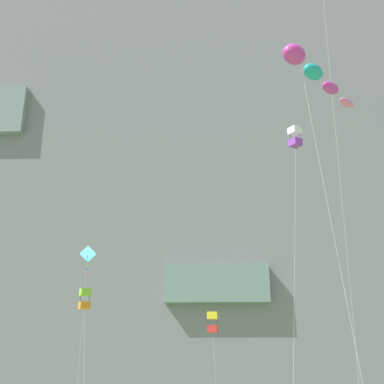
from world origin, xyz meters
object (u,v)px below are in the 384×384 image
(kite_diamond_low_right, at_px, (88,257))
(kite_windsock_mid_right, at_px, (312,71))
(kite_box_high_right, at_px, (213,322))
(kite_box_near_cliff, at_px, (295,138))
(kite_box_low_left, at_px, (85,299))

(kite_diamond_low_right, relative_size, kite_windsock_mid_right, 0.82)
(kite_box_high_right, relative_size, kite_box_near_cliff, 0.44)
(kite_diamond_low_right, bearing_deg, kite_box_low_left, -75.47)
(kite_windsock_mid_right, bearing_deg, kite_box_low_left, 139.30)
(kite_box_high_right, distance_m, kite_diamond_low_right, 15.08)
(kite_box_near_cliff, relative_size, kite_diamond_low_right, 1.15)
(kite_box_low_left, bearing_deg, kite_windsock_mid_right, -40.70)
(kite_box_high_right, height_order, kite_windsock_mid_right, kite_windsock_mid_right)
(kite_box_high_right, bearing_deg, kite_box_low_left, -125.13)
(kite_box_low_left, relative_size, kite_windsock_mid_right, 0.45)
(kite_box_high_right, xyz_separation_m, kite_box_near_cliff, (5.07, -18.51, 9.64))
(kite_windsock_mid_right, bearing_deg, kite_box_near_cliff, 89.43)
(kite_box_low_left, height_order, kite_diamond_low_right, kite_diamond_low_right)
(kite_box_near_cliff, height_order, kite_diamond_low_right, kite_box_near_cliff)
(kite_diamond_low_right, distance_m, kite_windsock_mid_right, 33.43)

